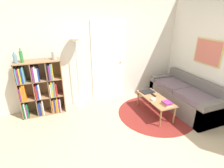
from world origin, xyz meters
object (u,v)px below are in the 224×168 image
(floor_lamp, at_px, (76,48))
(laptop, at_px, (147,91))
(bottle_left, at_px, (15,59))
(vase_on_shelf, at_px, (54,55))
(couch, at_px, (186,97))
(coffee_table, at_px, (155,100))
(bottle_middle, at_px, (21,57))
(bowl, at_px, (153,99))
(bookshelf, at_px, (40,89))

(floor_lamp, xyz_separation_m, laptop, (1.56, -0.65, -1.05))
(bottle_left, relative_size, vase_on_shelf, 1.29)
(floor_lamp, height_order, couch, floor_lamp)
(coffee_table, xyz_separation_m, laptop, (-0.00, 0.35, 0.06))
(coffee_table, bearing_deg, bottle_middle, 159.76)
(coffee_table, bearing_deg, vase_on_shelf, 154.03)
(couch, distance_m, laptop, 0.97)
(couch, distance_m, bottle_middle, 3.86)
(bowl, height_order, bottle_middle, bottle_middle)
(couch, xyz_separation_m, laptop, (-0.88, 0.38, 0.14))
(floor_lamp, relative_size, vase_on_shelf, 9.63)
(coffee_table, xyz_separation_m, bottle_left, (-2.80, 0.97, 1.00))
(bottle_middle, relative_size, vase_on_shelf, 1.64)
(bookshelf, height_order, bottle_middle, bottle_middle)
(floor_lamp, bearing_deg, coffee_table, -32.72)
(bottle_left, bearing_deg, vase_on_shelf, 1.58)
(bookshelf, xyz_separation_m, bottle_middle, (-0.25, -0.00, 0.77))
(laptop, height_order, bottle_middle, bottle_middle)
(bowl, bearing_deg, couch, 3.03)
(coffee_table, xyz_separation_m, bowl, (-0.11, -0.08, 0.07))
(bowl, relative_size, bottle_left, 0.45)
(laptop, distance_m, bottle_middle, 2.92)
(bookshelf, height_order, floor_lamp, floor_lamp)
(couch, bearing_deg, coffee_table, 178.23)
(bottle_middle, xyz_separation_m, vase_on_shelf, (0.64, 0.01, -0.03))
(bookshelf, relative_size, floor_lamp, 0.74)
(floor_lamp, distance_m, bottle_middle, 1.12)
(couch, xyz_separation_m, coffee_table, (-0.88, 0.03, 0.08))
(vase_on_shelf, bearing_deg, coffee_table, -25.97)
(couch, relative_size, bottle_left, 8.00)
(bottle_left, bearing_deg, coffee_table, -19.17)
(coffee_table, bearing_deg, bowl, -144.69)
(bottle_middle, bearing_deg, vase_on_shelf, 0.52)
(floor_lamp, height_order, bottle_middle, floor_lamp)
(laptop, distance_m, vase_on_shelf, 2.33)
(bookshelf, distance_m, laptop, 2.52)
(floor_lamp, bearing_deg, bottle_middle, -179.24)
(bookshelf, xyz_separation_m, floor_lamp, (0.87, 0.01, 0.85))
(bookshelf, height_order, couch, bookshelf)
(bookshelf, distance_m, coffee_table, 2.64)
(bookshelf, bearing_deg, coffee_table, -22.20)
(coffee_table, bearing_deg, bottle_left, 160.83)
(laptop, relative_size, bottle_middle, 1.12)
(coffee_table, height_order, vase_on_shelf, vase_on_shelf)
(bottle_middle, bearing_deg, coffee_table, -20.24)
(floor_lamp, distance_m, laptop, 1.99)
(coffee_table, distance_m, laptop, 0.36)
(coffee_table, bearing_deg, couch, -1.77)
(couch, xyz_separation_m, bottle_left, (-3.68, 1.00, 1.08))
(bowl, bearing_deg, vase_on_shelf, 150.88)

